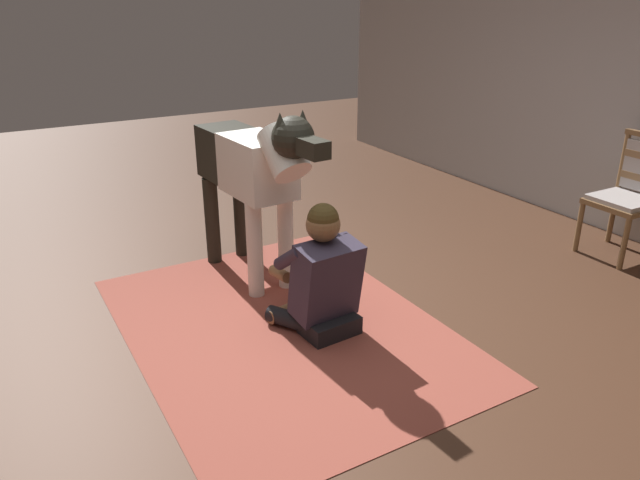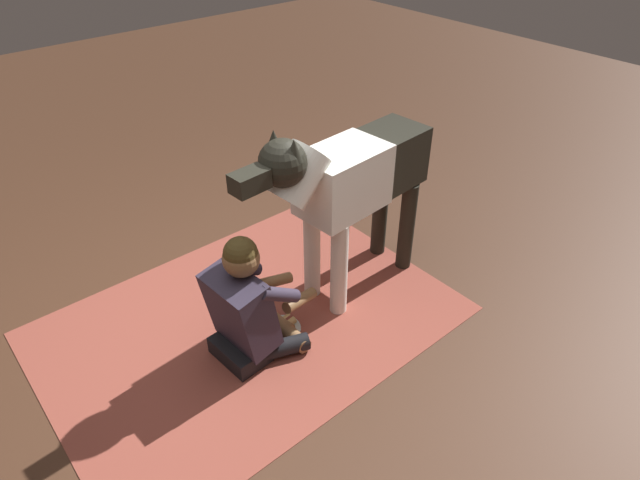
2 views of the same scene
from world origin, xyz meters
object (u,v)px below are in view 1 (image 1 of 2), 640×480
Objects in this scene: dining_chair_left_of_pair at (633,190)px; hot_dog_on_plate at (301,309)px; large_dog at (253,169)px; person_sitting_on_floor at (322,279)px.

hot_dog_on_plate is (-0.43, -2.77, -0.52)m from dining_chair_left_of_pair.
dining_chair_left_of_pair is 0.59× the size of large_dog.
large_dog is 1.03m from hot_dog_on_plate.
dining_chair_left_of_pair is 2.85m from hot_dog_on_plate.
person_sitting_on_floor is 0.99m from large_dog.
hot_dog_on_plate is (-0.24, -0.02, -0.32)m from person_sitting_on_floor.
large_dog reaches higher than person_sitting_on_floor.
dining_chair_left_of_pair is 3.02m from large_dog.
hot_dog_on_plate is at bearing -98.92° from dining_chair_left_of_pair.
hot_dog_on_plate is at bearing 4.15° from large_dog.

